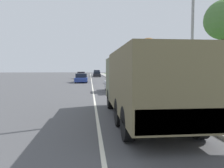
{
  "coord_description": "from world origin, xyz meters",
  "views": [
    {
      "loc": [
        -0.3,
        4.0,
        2.1
      ],
      "look_at": [
        0.75,
        14.26,
        1.38
      ],
      "focal_mm": 35.0,
      "sensor_mm": 36.0,
      "label": 1
    }
  ],
  "objects_px": {
    "car_fourth_ahead": "(97,74)",
    "car_third_ahead": "(81,76)",
    "car_farthest_ahead": "(97,73)",
    "car_second_ahead": "(81,78)",
    "lamp_post": "(189,9)",
    "military_truck": "(144,82)",
    "car_nearest_ahead": "(116,84)"
  },
  "relations": [
    {
      "from": "car_nearest_ahead",
      "to": "lamp_post",
      "type": "bearing_deg",
      "value": -74.96
    },
    {
      "from": "car_third_ahead",
      "to": "car_farthest_ahead",
      "type": "bearing_deg",
      "value": 77.44
    },
    {
      "from": "car_fourth_ahead",
      "to": "lamp_post",
      "type": "bearing_deg",
      "value": -86.16
    },
    {
      "from": "car_farthest_ahead",
      "to": "car_second_ahead",
      "type": "bearing_deg",
      "value": -96.3
    },
    {
      "from": "car_nearest_ahead",
      "to": "car_fourth_ahead",
      "type": "relative_size",
      "value": 1.2
    },
    {
      "from": "car_nearest_ahead",
      "to": "car_farthest_ahead",
      "type": "height_order",
      "value": "car_farthest_ahead"
    },
    {
      "from": "car_third_ahead",
      "to": "lamp_post",
      "type": "distance_m",
      "value": 36.93
    },
    {
      "from": "military_truck",
      "to": "car_fourth_ahead",
      "type": "xyz_separation_m",
      "value": [
        -0.36,
        47.34,
        -0.96
      ]
    },
    {
      "from": "car_farthest_ahead",
      "to": "lamp_post",
      "type": "distance_m",
      "value": 53.53
    },
    {
      "from": "car_fourth_ahead",
      "to": "lamp_post",
      "type": "xyz_separation_m",
      "value": [
        3.06,
        -45.52,
        4.38
      ]
    },
    {
      "from": "car_farthest_ahead",
      "to": "lamp_post",
      "type": "xyz_separation_m",
      "value": [
        2.83,
        -53.29,
        4.24
      ]
    },
    {
      "from": "car_nearest_ahead",
      "to": "car_second_ahead",
      "type": "height_order",
      "value": "car_nearest_ahead"
    },
    {
      "from": "car_second_ahead",
      "to": "lamp_post",
      "type": "bearing_deg",
      "value": -75.14
    },
    {
      "from": "car_third_ahead",
      "to": "car_farthest_ahead",
      "type": "relative_size",
      "value": 0.98
    },
    {
      "from": "car_third_ahead",
      "to": "military_truck",
      "type": "bearing_deg",
      "value": -84.02
    },
    {
      "from": "car_third_ahead",
      "to": "car_nearest_ahead",
      "type": "bearing_deg",
      "value": -81.14
    },
    {
      "from": "car_second_ahead",
      "to": "car_third_ahead",
      "type": "xyz_separation_m",
      "value": [
        -0.51,
        12.87,
        0.03
      ]
    },
    {
      "from": "car_third_ahead",
      "to": "car_farthest_ahead",
      "type": "distance_m",
      "value": 17.64
    },
    {
      "from": "car_farthest_ahead",
      "to": "lamp_post",
      "type": "bearing_deg",
      "value": -86.96
    },
    {
      "from": "car_fourth_ahead",
      "to": "car_third_ahead",
      "type": "bearing_deg",
      "value": -110.9
    },
    {
      "from": "car_second_ahead",
      "to": "car_farthest_ahead",
      "type": "distance_m",
      "value": 30.28
    },
    {
      "from": "car_farthest_ahead",
      "to": "car_nearest_ahead",
      "type": "bearing_deg",
      "value": -89.56
    },
    {
      "from": "car_second_ahead",
      "to": "car_farthest_ahead",
      "type": "relative_size",
      "value": 0.96
    },
    {
      "from": "car_fourth_ahead",
      "to": "car_farthest_ahead",
      "type": "relative_size",
      "value": 0.84
    },
    {
      "from": "military_truck",
      "to": "car_second_ahead",
      "type": "xyz_separation_m",
      "value": [
        -3.45,
        25.01,
        -0.95
      ]
    },
    {
      "from": "military_truck",
      "to": "car_nearest_ahead",
      "type": "height_order",
      "value": "military_truck"
    },
    {
      "from": "car_second_ahead",
      "to": "car_third_ahead",
      "type": "bearing_deg",
      "value": 92.29
    },
    {
      "from": "car_third_ahead",
      "to": "lamp_post",
      "type": "xyz_separation_m",
      "value": [
        6.67,
        -36.07,
        4.34
      ]
    },
    {
      "from": "car_second_ahead",
      "to": "car_nearest_ahead",
      "type": "bearing_deg",
      "value": -75.25
    },
    {
      "from": "car_farthest_ahead",
      "to": "lamp_post",
      "type": "relative_size",
      "value": 0.57
    },
    {
      "from": "military_truck",
      "to": "car_nearest_ahead",
      "type": "relative_size",
      "value": 1.66
    },
    {
      "from": "car_second_ahead",
      "to": "car_fourth_ahead",
      "type": "xyz_separation_m",
      "value": [
        3.1,
        22.33,
        -0.0
      ]
    }
  ]
}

